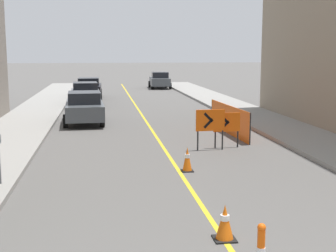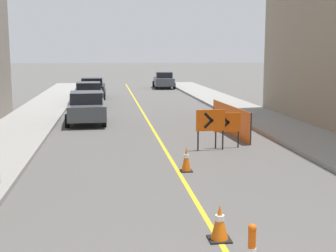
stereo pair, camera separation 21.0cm
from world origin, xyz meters
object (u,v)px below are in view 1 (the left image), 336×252
object	(u,v)px
parked_car_curb_near	(85,107)
parked_car_curb_far	(89,88)
arrow_barricade_primary	(210,122)
arrow_barricade_secondary	(227,124)
parked_car_opposite_side	(160,80)
traffic_cone_second	(225,222)
traffic_cone_third	(187,159)
parked_car_curb_mid	(85,94)

from	to	relation	value
parked_car_curb_near	parked_car_curb_far	distance (m)	12.71
arrow_barricade_primary	arrow_barricade_secondary	size ratio (longest dim) A/B	1.13
arrow_barricade_secondary	parked_car_opposite_side	distance (m)	28.80
traffic_cone_second	parked_car_opposite_side	xyz separation A→B (m)	(3.43, 37.19, 0.46)
traffic_cone_third	arrow_barricade_primary	bearing A→B (deg)	64.59
arrow_barricade_primary	parked_car_opposite_side	xyz separation A→B (m)	(1.81, 29.09, -0.24)
traffic_cone_second	arrow_barricade_primary	xyz separation A→B (m)	(1.62, 8.10, 0.70)
parked_car_curb_mid	parked_car_opposite_side	bearing A→B (deg)	62.00
parked_car_curb_mid	parked_car_opposite_side	distance (m)	16.03
parked_car_curb_mid	parked_car_opposite_side	world-z (taller)	same
arrow_barricade_secondary	parked_car_opposite_side	xyz separation A→B (m)	(1.11, 28.78, -0.11)
traffic_cone_third	parked_car_curb_mid	bearing A→B (deg)	101.41
traffic_cone_third	arrow_barricade_secondary	size ratio (longest dim) A/B	0.56
traffic_cone_second	arrow_barricade_primary	size ratio (longest dim) A/B	0.47
parked_car_curb_near	parked_car_curb_mid	world-z (taller)	same
arrow_barricade_secondary	parked_car_curb_mid	xyz separation A→B (m)	(-5.60, 14.22, -0.11)
arrow_barricade_secondary	parked_car_curb_far	distance (m)	20.31
parked_car_opposite_side	parked_car_curb_near	bearing A→B (deg)	-103.69
parked_car_curb_far	traffic_cone_second	bearing A→B (deg)	-82.50
arrow_barricade_primary	parked_car_curb_near	xyz separation A→B (m)	(-4.73, 7.15, -0.24)
arrow_barricade_secondary	traffic_cone_third	bearing A→B (deg)	-125.06
arrow_barricade_primary	parked_car_curb_mid	bearing A→B (deg)	103.37
traffic_cone_second	parked_car_curb_mid	world-z (taller)	parked_car_curb_mid
traffic_cone_second	parked_car_curb_mid	xyz separation A→B (m)	(-3.28, 22.63, 0.46)
traffic_cone_second	parked_car_curb_far	bearing A→B (deg)	96.48
arrow_barricade_secondary	parked_car_opposite_side	size ratio (longest dim) A/B	0.30
arrow_barricade_secondary	parked_car_curb_far	xyz separation A→B (m)	(-5.50, 19.55, -0.11)
traffic_cone_third	parked_car_curb_far	xyz separation A→B (m)	(-3.41, 22.77, 0.43)
parked_car_curb_mid	arrow_barricade_primary	bearing A→B (deg)	-74.60
traffic_cone_second	arrow_barricade_secondary	size ratio (longest dim) A/B	0.53
arrow_barricade_primary	parked_car_curb_far	size ratio (longest dim) A/B	0.34
parked_car_curb_near	parked_car_curb_far	size ratio (longest dim) A/B	1.01
traffic_cone_third	parked_car_opposite_side	distance (m)	32.16
traffic_cone_second	parked_car_curb_mid	bearing A→B (deg)	98.25
parked_car_curb_mid	arrow_barricade_secondary	bearing A→B (deg)	-71.75
parked_car_curb_far	parked_car_opposite_side	xyz separation A→B (m)	(6.60, 9.23, 0.00)
parked_car_curb_far	parked_car_opposite_side	world-z (taller)	same
arrow_barricade_primary	parked_car_curb_far	distance (m)	20.43
traffic_cone_second	parked_car_curb_mid	size ratio (longest dim) A/B	0.16
parked_car_curb_far	parked_car_opposite_side	bearing A→B (deg)	55.43
arrow_barricade_primary	parked_car_curb_near	distance (m)	8.57
parked_car_opposite_side	traffic_cone_third	bearing A→B (deg)	-92.80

